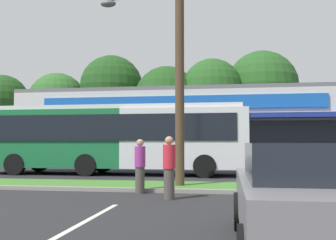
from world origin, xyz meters
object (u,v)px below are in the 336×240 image
(utility_pole, at_px, (175,41))
(pedestrian_mid, at_px, (140,166))
(car_1, at_px, (307,197))
(car_4, at_px, (34,154))
(city_bus, at_px, (114,137))
(pedestrian_near_bench, at_px, (169,167))
(car_2, at_px, (126,154))

(utility_pole, xyz_separation_m, pedestrian_mid, (-0.88, -1.32, -4.08))
(car_1, distance_m, car_4, 23.60)
(city_bus, xyz_separation_m, pedestrian_mid, (2.81, -6.64, -0.96))
(car_1, xyz_separation_m, pedestrian_near_bench, (-2.62, 4.75, 0.07))
(pedestrian_mid, bearing_deg, utility_pole, 138.70)
(pedestrian_mid, bearing_deg, car_2, -170.81)
(car_1, xyz_separation_m, car_2, (-7.24, 17.56, 0.03))
(car_4, bearing_deg, car_2, 168.14)
(city_bus, xyz_separation_m, car_2, (-0.77, 5.13, -0.97))
(utility_pole, distance_m, car_1, 8.67)
(car_4, bearing_deg, pedestrian_mid, 128.15)
(utility_pole, height_order, pedestrian_near_bench, utility_pole)
(utility_pole, relative_size, car_4, 1.95)
(city_bus, xyz_separation_m, car_4, (-7.56, 6.56, -1.01))
(pedestrian_mid, bearing_deg, city_bus, -164.80)
(city_bus, distance_m, car_4, 10.06)
(utility_pole, xyz_separation_m, car_4, (-11.24, 11.88, -4.13))
(pedestrian_near_bench, height_order, pedestrian_mid, pedestrian_near_bench)
(city_bus, height_order, car_1, city_bus)
(pedestrian_near_bench, bearing_deg, pedestrian_mid, 142.31)
(utility_pole, bearing_deg, car_4, 133.43)
(pedestrian_near_bench, distance_m, pedestrian_mid, 1.46)
(car_2, bearing_deg, utility_pole, -66.88)
(pedestrian_near_bench, bearing_deg, utility_pole, 101.07)
(car_1, height_order, car_2, car_2)
(city_bus, distance_m, car_2, 5.28)
(city_bus, relative_size, pedestrian_near_bench, 7.56)
(utility_pole, bearing_deg, pedestrian_mid, -123.55)
(city_bus, bearing_deg, car_1, -62.31)
(car_2, relative_size, car_4, 0.93)
(utility_pole, height_order, pedestrian_mid, utility_pole)
(city_bus, distance_m, pedestrian_near_bench, 8.63)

